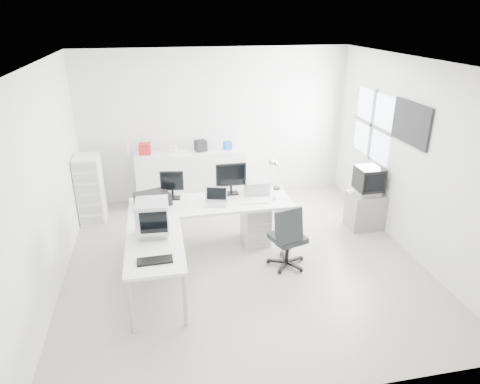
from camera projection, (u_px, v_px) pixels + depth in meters
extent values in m
cube|color=#BDB6AA|center=(243.00, 260.00, 6.29)|extent=(5.00, 5.00, 0.01)
cube|color=white|center=(243.00, 62.00, 5.20)|extent=(5.00, 5.00, 0.01)
cube|color=silver|center=(216.00, 125.00, 8.00)|extent=(5.00, 0.02, 2.80)
cube|color=silver|center=(46.00, 184.00, 5.29)|extent=(0.02, 5.00, 2.80)
cube|color=silver|center=(411.00, 159.00, 6.20)|extent=(0.02, 5.00, 2.80)
cube|color=silver|center=(256.00, 223.00, 6.71)|extent=(0.40, 0.50, 0.60)
cube|color=black|center=(153.00, 199.00, 6.27)|extent=(0.57, 0.50, 0.17)
cube|color=silver|center=(256.00, 202.00, 6.35)|extent=(0.39, 0.15, 0.02)
sphere|color=silver|center=(274.00, 198.00, 6.44)|extent=(0.06, 0.06, 0.06)
cube|color=#9E9E9E|center=(257.00, 187.00, 6.66)|extent=(0.37, 0.32, 0.20)
cube|color=black|center=(155.00, 261.00, 4.85)|extent=(0.41, 0.17, 0.03)
cube|color=slate|center=(365.00, 210.00, 7.14)|extent=(0.55, 0.45, 0.60)
cube|color=silver|center=(191.00, 177.00, 8.02)|extent=(2.00, 0.50, 1.00)
cube|color=#AF191E|center=(145.00, 149.00, 7.64)|extent=(0.22, 0.20, 0.20)
cube|color=silver|center=(173.00, 149.00, 7.75)|extent=(0.15, 0.14, 0.12)
cube|color=black|center=(201.00, 146.00, 7.82)|extent=(0.24, 0.23, 0.20)
cube|color=#194DB3|center=(228.00, 145.00, 7.92)|extent=(0.16, 0.14, 0.15)
cylinder|color=silver|center=(128.00, 149.00, 7.62)|extent=(0.07, 0.07, 0.22)
cube|color=silver|center=(90.00, 189.00, 7.25)|extent=(0.41, 0.49, 1.17)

